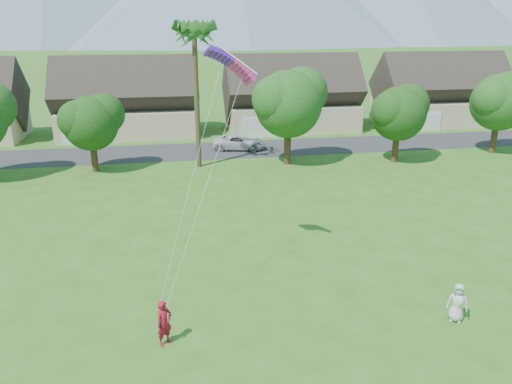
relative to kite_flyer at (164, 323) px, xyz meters
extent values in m
plane|color=#2D6019|center=(5.02, -2.75, -0.98)|extent=(500.00, 500.00, 0.00)
cube|color=#2D2D30|center=(5.02, 31.25, -0.98)|extent=(90.00, 7.00, 0.01)
imported|color=maroon|center=(0.00, 0.00, 0.00)|extent=(0.85, 0.81, 1.96)
imported|color=silver|center=(12.63, -0.49, -0.09)|extent=(1.04, 0.93, 1.79)
imported|color=silver|center=(7.43, 31.25, -0.25)|extent=(5.66, 3.45, 1.47)
cube|color=beige|center=(-3.98, 40.25, 0.52)|extent=(15.00, 8.00, 3.00)
cube|color=#382D28|center=(-3.98, 40.25, 3.80)|extent=(15.75, 8.15, 8.15)
cube|color=silver|center=(-8.18, 36.19, 0.12)|extent=(4.80, 0.12, 2.20)
cube|color=beige|center=(15.02, 40.25, 0.52)|extent=(15.00, 8.00, 3.00)
cube|color=#382D28|center=(15.02, 40.25, 3.80)|extent=(15.75, 8.15, 8.15)
cube|color=silver|center=(10.82, 36.19, 0.12)|extent=(4.80, 0.12, 2.20)
cube|color=beige|center=(34.02, 40.25, 0.52)|extent=(15.00, 8.00, 3.00)
cube|color=#382D28|center=(34.02, 40.25, 3.80)|extent=(15.75, 8.15, 8.15)
cube|color=silver|center=(29.82, 36.19, 0.12)|extent=(4.80, 0.12, 2.20)
cylinder|color=#47301C|center=(-5.98, 25.75, 0.11)|extent=(0.56, 0.56, 2.18)
sphere|color=#214916|center=(-5.98, 25.75, 3.23)|extent=(4.62, 4.62, 4.62)
cylinder|color=#47301C|center=(11.02, 25.25, 0.43)|extent=(0.62, 0.62, 2.82)
sphere|color=#214916|center=(11.02, 25.25, 4.47)|extent=(5.98, 5.98, 5.98)
cylinder|color=#47301C|center=(21.02, 24.25, 0.17)|extent=(0.58, 0.58, 2.30)
sphere|color=#214916|center=(21.02, 24.25, 3.48)|extent=(4.90, 4.90, 4.90)
cylinder|color=#47301C|center=(32.02, 25.75, 0.30)|extent=(0.60, 0.60, 2.56)
sphere|color=#214916|center=(32.02, 25.75, 3.98)|extent=(5.44, 5.44, 5.44)
cylinder|color=#4C3D26|center=(3.02, 25.75, 5.02)|extent=(0.44, 0.44, 12.00)
sphere|color=#286021|center=(3.02, 25.75, 11.32)|extent=(3.00, 3.00, 3.00)
cube|color=#5617B3|center=(3.08, 6.50, 9.67)|extent=(1.33, 1.04, 0.50)
cube|color=#CE2686|center=(4.38, 6.50, 9.67)|extent=(1.33, 1.04, 0.50)
camera|label=1|loc=(0.73, -17.66, 11.66)|focal=35.00mm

